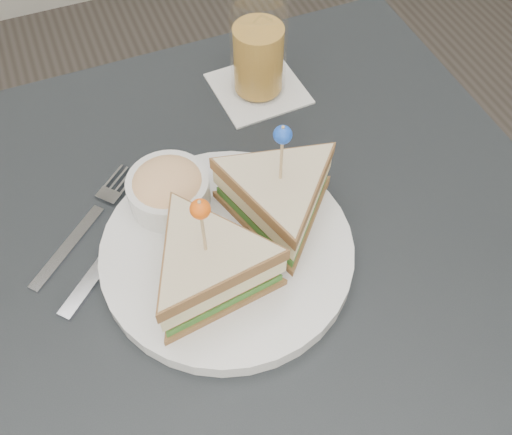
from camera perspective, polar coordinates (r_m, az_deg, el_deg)
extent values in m
plane|color=#3F3833|center=(1.38, -0.24, -20.07)|extent=(3.50, 3.50, 0.00)
cube|color=black|center=(0.70, -0.45, -3.96)|extent=(0.80, 0.80, 0.03)
cylinder|color=black|center=(1.21, -22.51, -5.12)|extent=(0.04, 0.04, 0.72)
cylinder|color=black|center=(1.28, 8.41, 4.77)|extent=(0.04, 0.04, 0.72)
cylinder|color=silver|center=(0.67, -2.89, -3.54)|extent=(0.39, 0.39, 0.02)
cylinder|color=silver|center=(0.66, -2.93, -3.02)|extent=(0.39, 0.39, 0.01)
cylinder|color=tan|center=(0.55, -5.31, -1.32)|extent=(0.00, 0.00, 0.09)
sphere|color=#E8550E|center=(0.52, -5.60, 0.84)|extent=(0.03, 0.03, 0.02)
cylinder|color=tan|center=(0.60, 2.56, 5.97)|extent=(0.00, 0.00, 0.09)
sphere|color=#1846B7|center=(0.58, 2.69, 8.27)|extent=(0.03, 0.03, 0.02)
cylinder|color=silver|center=(0.69, -8.67, 2.50)|extent=(0.13, 0.13, 0.04)
ellipsoid|color=#E0B772|center=(0.68, -8.83, 3.29)|extent=(0.11, 0.11, 0.04)
cube|color=#B3B6BE|center=(0.72, -18.31, -2.83)|extent=(0.11, 0.10, 0.00)
cube|color=#B3B6BE|center=(0.75, -14.53, 2.15)|extent=(0.03, 0.03, 0.00)
cube|color=silver|center=(0.69, -16.12, -5.97)|extent=(0.09, 0.08, 0.01)
cube|color=silver|center=(0.73, -11.43, 0.64)|extent=(0.11, 0.10, 0.00)
cylinder|color=silver|center=(0.76, -8.87, 4.20)|extent=(0.03, 0.03, 0.00)
cube|color=silver|center=(0.87, 0.22, 12.77)|extent=(0.13, 0.13, 0.00)
cylinder|color=#B88434|center=(0.83, 0.23, 15.61)|extent=(0.07, 0.07, 0.10)
cylinder|color=white|center=(0.82, 0.24, 16.94)|extent=(0.08, 0.08, 0.16)
cube|color=white|center=(0.81, 0.68, 18.62)|extent=(0.03, 0.03, 0.02)
cube|color=white|center=(0.80, -0.41, 17.41)|extent=(0.02, 0.02, 0.02)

